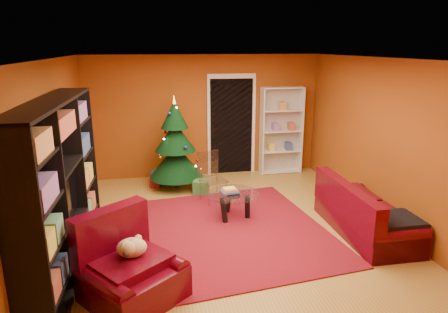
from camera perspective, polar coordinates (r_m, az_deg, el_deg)
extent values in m
cube|color=olive|center=(6.45, 0.66, -10.20)|extent=(5.00, 5.50, 0.05)
cube|color=silver|center=(5.80, 0.75, 14.06)|extent=(5.00, 5.50, 0.05)
cube|color=#924512|center=(8.67, -2.91, 5.76)|extent=(5.00, 0.05, 2.60)
cube|color=#924512|center=(6.04, -23.49, 0.09)|extent=(0.05, 5.50, 2.60)
cube|color=#924512|center=(6.93, 21.66, 2.15)|extent=(0.05, 5.50, 2.60)
cube|color=maroon|center=(6.32, 1.38, -10.41)|extent=(3.10, 3.50, 0.02)
cube|color=#205469|center=(8.45, -9.36, -2.85)|extent=(0.32, 0.32, 0.27)
cube|color=#2B7630|center=(7.75, -3.29, -4.36)|extent=(0.35, 0.35, 0.27)
cube|color=maroon|center=(8.24, -9.96, -3.61)|extent=(0.22, 0.22, 0.20)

